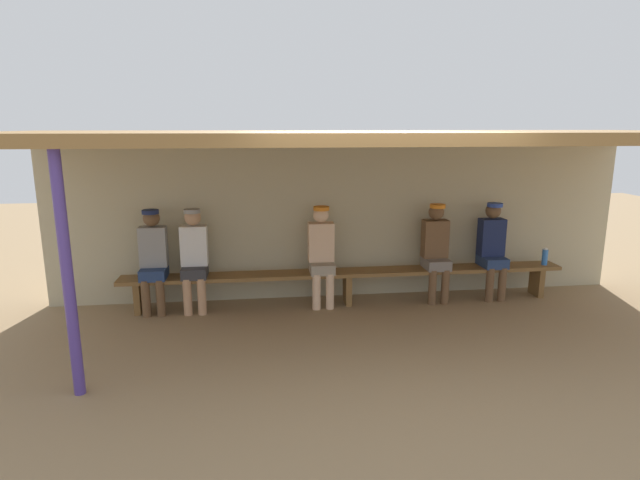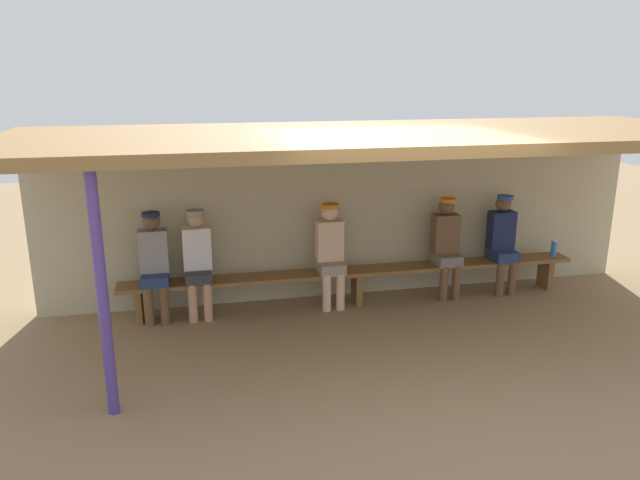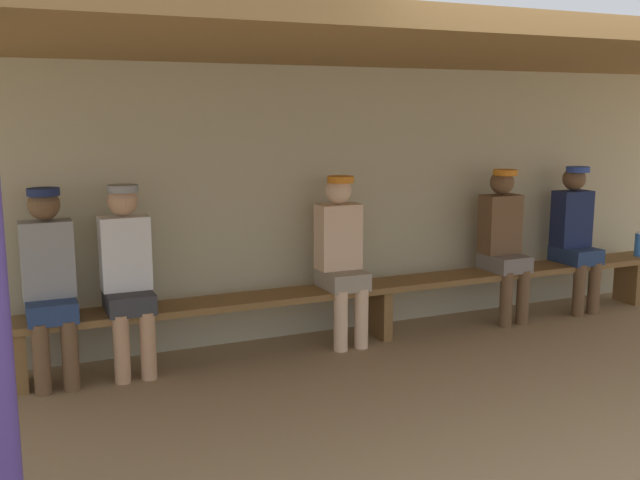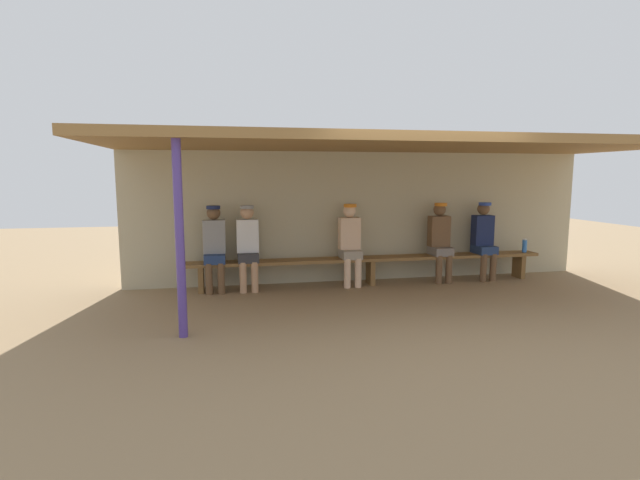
{
  "view_description": "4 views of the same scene",
  "coord_description": "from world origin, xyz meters",
  "px_view_note": "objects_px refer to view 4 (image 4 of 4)",
  "views": [
    {
      "loc": [
        -1.22,
        -5.07,
        2.38
      ],
      "look_at": [
        -0.41,
        1.31,
        0.95
      ],
      "focal_mm": 28.95,
      "sensor_mm": 36.0,
      "label": 1
    },
    {
      "loc": [
        -2.08,
        -5.65,
        2.96
      ],
      "look_at": [
        -0.59,
        1.12,
        1.01
      ],
      "focal_mm": 34.05,
      "sensor_mm": 36.0,
      "label": 2
    },
    {
      "loc": [
        -2.81,
        -3.53,
        1.85
      ],
      "look_at": [
        -0.67,
        1.26,
        0.91
      ],
      "focal_mm": 40.82,
      "sensor_mm": 36.0,
      "label": 3
    },
    {
      "loc": [
        -2.33,
        -5.9,
        1.8
      ],
      "look_at": [
        -0.88,
        1.44,
        0.79
      ],
      "focal_mm": 26.59,
      "sensor_mm": 36.0,
      "label": 4
    }
  ],
  "objects_px": {
    "player_middle": "(484,237)",
    "player_rightmost": "(214,244)",
    "support_post": "(180,240)",
    "player_with_sunglasses": "(440,238)",
    "player_in_white": "(350,241)",
    "water_bottle_blue": "(525,246)",
    "bench": "(371,261)",
    "player_shirtless_tan": "(248,243)"
  },
  "relations": [
    {
      "from": "player_middle",
      "to": "player_rightmost",
      "type": "xyz_separation_m",
      "value": [
        -4.58,
        0.0,
        0.0
      ]
    },
    {
      "from": "support_post",
      "to": "player_with_sunglasses",
      "type": "height_order",
      "value": "support_post"
    },
    {
      "from": "player_middle",
      "to": "player_in_white",
      "type": "height_order",
      "value": "same"
    },
    {
      "from": "player_in_white",
      "to": "water_bottle_blue",
      "type": "distance_m",
      "value": 3.18
    },
    {
      "from": "support_post",
      "to": "player_middle",
      "type": "xyz_separation_m",
      "value": [
        4.89,
        2.1,
        -0.35
      ]
    },
    {
      "from": "player_middle",
      "to": "player_in_white",
      "type": "relative_size",
      "value": 1.0
    },
    {
      "from": "bench",
      "to": "player_in_white",
      "type": "relative_size",
      "value": 4.46
    },
    {
      "from": "support_post",
      "to": "player_with_sunglasses",
      "type": "xyz_separation_m",
      "value": [
        4.07,
        2.1,
        -0.35
      ]
    },
    {
      "from": "player_with_sunglasses",
      "to": "support_post",
      "type": "bearing_deg",
      "value": -152.69
    },
    {
      "from": "player_rightmost",
      "to": "player_shirtless_tan",
      "type": "bearing_deg",
      "value": 0.0
    },
    {
      "from": "player_rightmost",
      "to": "player_shirtless_tan",
      "type": "xyz_separation_m",
      "value": [
        0.51,
        0.0,
        0.0
      ]
    },
    {
      "from": "player_in_white",
      "to": "player_shirtless_tan",
      "type": "xyz_separation_m",
      "value": [
        -1.66,
        0.0,
        0.0
      ]
    },
    {
      "from": "bench",
      "to": "player_middle",
      "type": "relative_size",
      "value": 4.46
    },
    {
      "from": "bench",
      "to": "player_in_white",
      "type": "distance_m",
      "value": 0.51
    },
    {
      "from": "player_in_white",
      "to": "support_post",
      "type": "bearing_deg",
      "value": -139.79
    },
    {
      "from": "bench",
      "to": "player_with_sunglasses",
      "type": "relative_size",
      "value": 4.46
    },
    {
      "from": "player_middle",
      "to": "player_rightmost",
      "type": "distance_m",
      "value": 4.58
    },
    {
      "from": "player_with_sunglasses",
      "to": "player_rightmost",
      "type": "bearing_deg",
      "value": 180.0
    },
    {
      "from": "player_in_white",
      "to": "player_rightmost",
      "type": "xyz_separation_m",
      "value": [
        -2.18,
        0.0,
        0.0
      ]
    },
    {
      "from": "water_bottle_blue",
      "to": "bench",
      "type": "bearing_deg",
      "value": 179.25
    },
    {
      "from": "support_post",
      "to": "bench",
      "type": "bearing_deg",
      "value": 36.44
    },
    {
      "from": "player_rightmost",
      "to": "water_bottle_blue",
      "type": "relative_size",
      "value": 5.53
    },
    {
      "from": "bench",
      "to": "player_with_sunglasses",
      "type": "bearing_deg",
      "value": 0.17
    },
    {
      "from": "player_in_white",
      "to": "player_with_sunglasses",
      "type": "xyz_separation_m",
      "value": [
        1.59,
        0.0,
        0.0
      ]
    },
    {
      "from": "player_rightmost",
      "to": "support_post",
      "type": "bearing_deg",
      "value": -98.41
    },
    {
      "from": "support_post",
      "to": "player_middle",
      "type": "height_order",
      "value": "support_post"
    },
    {
      "from": "support_post",
      "to": "player_rightmost",
      "type": "height_order",
      "value": "support_post"
    },
    {
      "from": "player_shirtless_tan",
      "to": "water_bottle_blue",
      "type": "height_order",
      "value": "player_shirtless_tan"
    },
    {
      "from": "player_shirtless_tan",
      "to": "bench",
      "type": "bearing_deg",
      "value": -0.1
    },
    {
      "from": "water_bottle_blue",
      "to": "player_in_white",
      "type": "bearing_deg",
      "value": 179.27
    },
    {
      "from": "bench",
      "to": "player_rightmost",
      "type": "bearing_deg",
      "value": 179.92
    },
    {
      "from": "player_with_sunglasses",
      "to": "player_middle",
      "type": "bearing_deg",
      "value": 0.0
    },
    {
      "from": "support_post",
      "to": "player_middle",
      "type": "distance_m",
      "value": 5.34
    },
    {
      "from": "player_rightmost",
      "to": "water_bottle_blue",
      "type": "distance_m",
      "value": 5.35
    },
    {
      "from": "player_in_white",
      "to": "player_shirtless_tan",
      "type": "relative_size",
      "value": 1.0
    },
    {
      "from": "support_post",
      "to": "player_in_white",
      "type": "height_order",
      "value": "support_post"
    },
    {
      "from": "bench",
      "to": "water_bottle_blue",
      "type": "distance_m",
      "value": 2.82
    },
    {
      "from": "bench",
      "to": "player_shirtless_tan",
      "type": "relative_size",
      "value": 4.46
    },
    {
      "from": "player_in_white",
      "to": "player_rightmost",
      "type": "distance_m",
      "value": 2.18
    },
    {
      "from": "player_middle",
      "to": "water_bottle_blue",
      "type": "bearing_deg",
      "value": -3.01
    },
    {
      "from": "player_with_sunglasses",
      "to": "player_shirtless_tan",
      "type": "relative_size",
      "value": 1.0
    },
    {
      "from": "support_post",
      "to": "player_with_sunglasses",
      "type": "distance_m",
      "value": 4.6
    }
  ]
}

